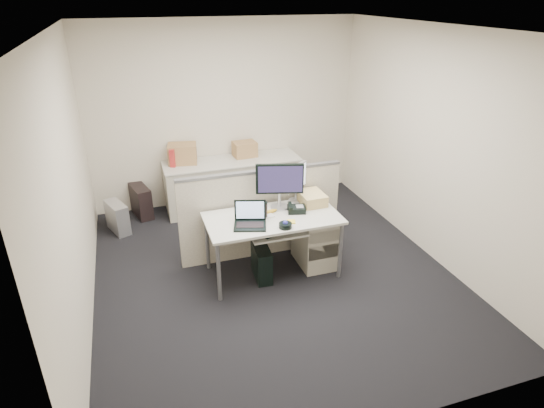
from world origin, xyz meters
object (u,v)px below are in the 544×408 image
object	(u,v)px
desk	(273,222)
monitor_main	(280,186)
laptop	(250,216)
desk_phone	(296,209)

from	to	relation	value
desk	monitor_main	size ratio (longest dim) A/B	2.76
desk	monitor_main	world-z (taller)	monitor_main
desk	laptop	bearing A→B (deg)	-155.44
laptop	desk_phone	bearing A→B (deg)	33.71
desk	desk_phone	size ratio (longest dim) A/B	7.50
monitor_main	laptop	bearing A→B (deg)	-127.24
laptop	desk_phone	distance (m)	0.63
monitor_main	desk_phone	size ratio (longest dim) A/B	2.71
monitor_main	desk_phone	world-z (taller)	monitor_main
desk	desk_phone	xyz separation A→B (m)	(0.30, 0.04, 0.10)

